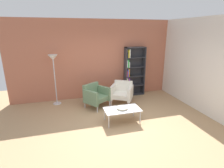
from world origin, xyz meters
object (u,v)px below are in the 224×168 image
at_px(bookshelf_tall, 132,72).
at_px(armchair_near_window, 122,92).
at_px(decorative_bowl, 122,108).
at_px(coffee_table_low, 122,110).
at_px(floor_lamp_torchiere, 53,63).
at_px(armchair_spare_guest, 96,95).

bearing_deg(bookshelf_tall, armchair_near_window, -131.85).
bearing_deg(decorative_bowl, coffee_table_low, -135.00).
bearing_deg(floor_lamp_torchiere, armchair_near_window, -14.90).
height_order(decorative_bowl, floor_lamp_torchiere, floor_lamp_torchiere).
height_order(coffee_table_low, armchair_spare_guest, armchair_spare_guest).
relative_size(coffee_table_low, floor_lamp_torchiere, 0.57).
relative_size(armchair_near_window, floor_lamp_torchiere, 0.54).
height_order(armchair_near_window, armchair_spare_guest, same).
xyz_separation_m(bookshelf_tall, armchair_spare_guest, (-1.64, -0.81, -0.51)).
bearing_deg(floor_lamp_torchiere, decorative_bowl, -46.18).
height_order(bookshelf_tall, armchair_near_window, bookshelf_tall).
xyz_separation_m(armchair_spare_guest, floor_lamp_torchiere, (-1.28, 0.63, 1.03)).
relative_size(bookshelf_tall, armchair_near_window, 2.02).
bearing_deg(coffee_table_low, armchair_near_window, 71.28).
relative_size(decorative_bowl, armchair_near_window, 0.34).
xyz_separation_m(coffee_table_low, decorative_bowl, (0.00, 0.00, 0.07)).
bearing_deg(floor_lamp_torchiere, bookshelf_tall, 3.48).
bearing_deg(coffee_table_low, bookshelf_tall, 61.27).
xyz_separation_m(bookshelf_tall, floor_lamp_torchiere, (-2.92, -0.18, 0.52)).
distance_m(coffee_table_low, armchair_spare_guest, 1.34).
xyz_separation_m(bookshelf_tall, coffee_table_low, (-1.12, -2.05, -0.56)).
xyz_separation_m(decorative_bowl, armchair_near_window, (0.43, 1.28, -0.02)).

